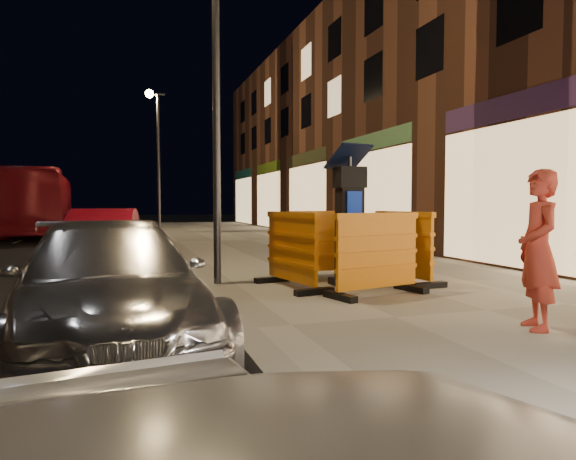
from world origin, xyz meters
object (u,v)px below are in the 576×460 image
object	(u,v)px
car_silver	(108,349)
car_red	(103,267)
barrier_back	(327,244)
barrier_kerbside	(292,250)
parking_kiosk	(349,219)
man	(538,250)
bus_doubledecker	(38,236)
barrier_front	(378,254)
barrier_bldgside	(403,247)

from	to	relation	value
car_silver	car_red	distance (m)	6.93
barrier_back	barrier_kerbside	size ratio (longest dim) A/B	1.00
parking_kiosk	man	bearing A→B (deg)	-87.75
barrier_back	barrier_kerbside	world-z (taller)	same
car_silver	man	world-z (taller)	man
bus_doubledecker	man	distance (m)	21.72
barrier_kerbside	bus_doubledecker	size ratio (longest dim) A/B	0.14
barrier_front	bus_doubledecker	distance (m)	19.40
car_silver	bus_doubledecker	bearing A→B (deg)	95.09
barrier_front	man	size ratio (longest dim) A/B	0.91
barrier_kerbside	bus_doubledecker	distance (m)	18.18
car_red	barrier_front	bearing A→B (deg)	-50.85
parking_kiosk	barrier_back	xyz separation A→B (m)	(0.00, 0.95, -0.46)
barrier_kerbside	man	distance (m)	3.57
barrier_front	barrier_bldgside	distance (m)	1.34
barrier_kerbside	car_silver	bearing A→B (deg)	117.61
parking_kiosk	barrier_kerbside	distance (m)	1.05
parking_kiosk	barrier_back	distance (m)	1.05
barrier_back	barrier_kerbside	xyz separation A→B (m)	(-0.95, -0.95, 0.00)
car_silver	man	distance (m)	4.41
barrier_front	barrier_bldgside	world-z (taller)	same
barrier_back	barrier_kerbside	distance (m)	1.34
car_silver	car_red	bearing A→B (deg)	87.47
parking_kiosk	barrier_front	world-z (taller)	parking_kiosk
parking_kiosk	car_silver	xyz separation A→B (m)	(-3.52, -2.07, -1.18)
bus_doubledecker	parking_kiosk	bearing A→B (deg)	-71.24
parking_kiosk	car_silver	bearing A→B (deg)	-158.79
barrier_bldgside	car_silver	world-z (taller)	barrier_bldgside
man	barrier_kerbside	bearing A→B (deg)	-131.60
barrier_bldgside	car_silver	bearing A→B (deg)	107.59
parking_kiosk	man	distance (m)	3.25
man	parking_kiosk	bearing A→B (deg)	-146.76
barrier_bldgside	man	bearing A→B (deg)	167.30
parking_kiosk	barrier_front	distance (m)	1.05
barrier_bldgside	parking_kiosk	bearing A→B (deg)	82.76
barrier_front	barrier_bldgside	xyz separation A→B (m)	(0.95, 0.95, 0.00)
barrier_front	car_silver	world-z (taller)	barrier_front
barrier_back	man	world-z (taller)	man
barrier_bldgside	car_silver	xyz separation A→B (m)	(-4.47, -2.07, -0.73)
car_red	bus_doubledecker	world-z (taller)	bus_doubledecker
barrier_front	barrier_back	world-z (taller)	same
car_red	bus_doubledecker	size ratio (longest dim) A/B	0.39
barrier_back	car_red	size ratio (longest dim) A/B	0.37
barrier_front	car_silver	size ratio (longest dim) A/B	0.34
parking_kiosk	barrier_bldgside	xyz separation A→B (m)	(0.95, 0.00, -0.46)
barrier_front	bus_doubledecker	bearing A→B (deg)	96.97
barrier_front	barrier_back	size ratio (longest dim) A/B	1.00
car_silver	man	bearing A→B (deg)	-20.23
car_silver	bus_doubledecker	xyz separation A→B (m)	(-3.50, 19.19, 0.00)
barrier_front	barrier_kerbside	xyz separation A→B (m)	(-0.95, 0.95, 0.00)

